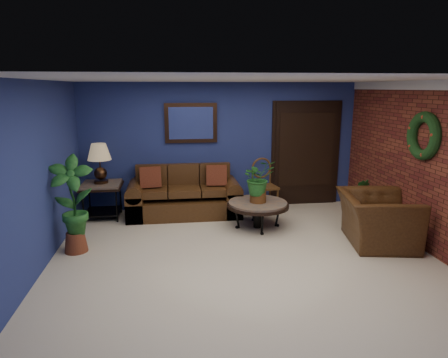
{
  "coord_description": "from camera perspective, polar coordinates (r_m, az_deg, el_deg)",
  "views": [
    {
      "loc": [
        -1.01,
        -5.36,
        2.4
      ],
      "look_at": [
        -0.21,
        0.55,
        1.03
      ],
      "focal_mm": 32.0,
      "sensor_mm": 36.0,
      "label": 1
    }
  ],
  "objects": [
    {
      "name": "floor",
      "position": [
        5.96,
        2.74,
        -10.79
      ],
      "size": [
        5.5,
        5.5,
        0.0
      ],
      "primitive_type": "plane",
      "color": "beige",
      "rests_on": "ground"
    },
    {
      "name": "wall_back",
      "position": [
        8.01,
        -0.39,
        4.72
      ],
      "size": [
        5.5,
        0.04,
        2.5
      ],
      "primitive_type": "cube",
      "color": "navy",
      "rests_on": "ground"
    },
    {
      "name": "wall_left",
      "position": [
        5.75,
        -25.15,
        0.2
      ],
      "size": [
        0.04,
        5.0,
        2.5
      ],
      "primitive_type": "cube",
      "color": "navy",
      "rests_on": "ground"
    },
    {
      "name": "wall_right_brick",
      "position": [
        6.65,
        26.89,
        1.6
      ],
      "size": [
        0.04,
        5.0,
        2.5
      ],
      "primitive_type": "cube",
      "color": "brown",
      "rests_on": "ground"
    },
    {
      "name": "ceiling",
      "position": [
        5.46,
        3.03,
        14.01
      ],
      "size": [
        5.5,
        5.0,
        0.02
      ],
      "primitive_type": "cube",
      "color": "white",
      "rests_on": "wall_back"
    },
    {
      "name": "crown_molding",
      "position": [
        6.53,
        27.75,
        11.79
      ],
      "size": [
        0.03,
        5.0,
        0.14
      ],
      "primitive_type": "cube",
      "color": "white",
      "rests_on": "wall_right_brick"
    },
    {
      "name": "wall_mirror",
      "position": [
        7.86,
        -4.74,
        7.97
      ],
      "size": [
        1.02,
        0.06,
        0.77
      ],
      "primitive_type": "cube",
      "color": "#3C2415",
      "rests_on": "wall_back"
    },
    {
      "name": "closet_door",
      "position": [
        8.41,
        11.57,
        3.47
      ],
      "size": [
        1.44,
        0.06,
        2.18
      ],
      "primitive_type": "cube",
      "color": "black",
      "rests_on": "wall_back"
    },
    {
      "name": "wreath",
      "position": [
        6.59,
        26.62,
        5.51
      ],
      "size": [
        0.16,
        0.72,
        0.72
      ],
      "primitive_type": "torus",
      "rotation": [
        0.0,
        1.57,
        0.0
      ],
      "color": "black",
      "rests_on": "wall_right_brick"
    },
    {
      "name": "sofa",
      "position": [
        7.73,
        -5.71,
        -2.74
      ],
      "size": [
        2.13,
        0.92,
        0.96
      ],
      "color": "#4A2E15",
      "rests_on": "ground"
    },
    {
      "name": "coffee_table",
      "position": [
        6.96,
        4.85,
        -3.75
      ],
      "size": [
        1.08,
        1.08,
        0.46
      ],
      "rotation": [
        0.0,
        0.0,
        0.2
      ],
      "color": "#4F4945",
      "rests_on": "ground"
    },
    {
      "name": "end_table",
      "position": [
        7.76,
        -17.06,
        -1.66
      ],
      "size": [
        0.74,
        0.74,
        0.67
      ],
      "color": "#4F4945",
      "rests_on": "ground"
    },
    {
      "name": "table_lamp",
      "position": [
        7.63,
        -17.36,
        2.8
      ],
      "size": [
        0.43,
        0.43,
        0.71
      ],
      "color": "#3C2415",
      "rests_on": "end_table"
    },
    {
      "name": "side_chair",
      "position": [
        7.91,
        5.67,
        -0.33
      ],
      "size": [
        0.51,
        0.51,
        1.04
      ],
      "rotation": [
        0.0,
        0.0,
        0.16
      ],
      "color": "brown",
      "rests_on": "ground"
    },
    {
      "name": "armchair",
      "position": [
        6.69,
        20.98,
        -5.37
      ],
      "size": [
        1.26,
        1.38,
        0.79
      ],
      "primitive_type": "imported",
      "rotation": [
        0.0,
        0.0,
        1.39
      ],
      "color": "#4A2E15",
      "rests_on": "ground"
    },
    {
      "name": "coffee_plant",
      "position": [
        6.84,
        4.92,
        -0.02
      ],
      "size": [
        0.63,
        0.58,
        0.74
      ],
      "color": "#5C2F17",
      "rests_on": "coffee_table"
    },
    {
      "name": "floor_plant",
      "position": [
        7.66,
        18.63,
        -2.76
      ],
      "size": [
        0.43,
        0.38,
        0.8
      ],
      "color": "#5C2F17",
      "rests_on": "ground"
    },
    {
      "name": "tall_plant",
      "position": [
        6.22,
        -20.85,
        -2.96
      ],
      "size": [
        0.64,
        0.43,
        1.45
      ],
      "color": "brown",
      "rests_on": "ground"
    }
  ]
}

